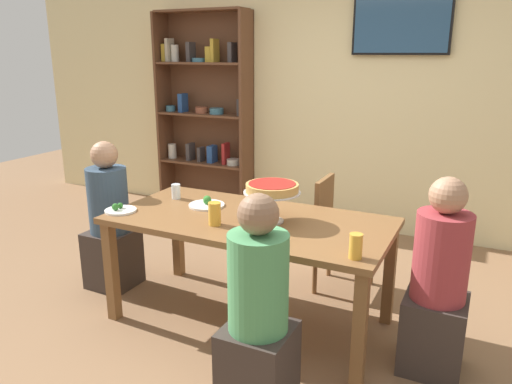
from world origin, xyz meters
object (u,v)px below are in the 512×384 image
at_px(salad_plate_far_diner, 120,210).
at_px(dining_table, 249,230).
at_px(diner_near_right, 258,321).
at_px(beer_glass_amber_short, 356,246).
at_px(water_glass_clear_near, 176,191).
at_px(diner_head_east, 437,291).
at_px(cutlery_knife_near, 241,239).
at_px(salad_plate_near_diner, 207,203).
at_px(diner_head_west, 110,226).
at_px(bookshelf, 205,112).
at_px(television, 401,26).
at_px(beer_glass_amber_tall, 215,214).
at_px(chair_far_right, 337,228).
at_px(deep_dish_pizza_stand, 272,190).
at_px(cutlery_fork_near, 275,243).

bearing_deg(salad_plate_far_diner, dining_table, 17.16).
xyz_separation_m(diner_near_right, beer_glass_amber_short, (0.37, 0.40, 0.32)).
distance_m(beer_glass_amber_short, water_glass_clear_near, 1.55).
bearing_deg(diner_head_east, cutlery_knife_near, 17.62).
xyz_separation_m(salad_plate_near_diner, beer_glass_amber_short, (1.17, -0.44, 0.05)).
height_order(dining_table, cutlery_knife_near, cutlery_knife_near).
bearing_deg(diner_head_west, water_glass_clear_near, 16.39).
height_order(bookshelf, beer_glass_amber_short, bookshelf).
relative_size(diner_near_right, salad_plate_near_diner, 4.59).
bearing_deg(salad_plate_far_diner, cutlery_knife_near, -5.36).
bearing_deg(television, cutlery_knife_near, -98.36).
height_order(water_glass_clear_near, cutlery_knife_near, water_glass_clear_near).
bearing_deg(diner_head_west, beer_glass_amber_tall, -11.47).
xyz_separation_m(bookshelf, beer_glass_amber_tall, (1.44, -2.23, -0.32)).
bearing_deg(television, chair_far_right, -94.62).
xyz_separation_m(diner_head_east, diner_near_right, (-0.76, -0.72, 0.00)).
relative_size(deep_dish_pizza_stand, water_glass_clear_near, 3.33).
bearing_deg(dining_table, chair_far_right, 62.97).
relative_size(diner_near_right, cutlery_fork_near, 6.39).
bearing_deg(beer_glass_amber_tall, chair_far_right, 61.76).
height_order(television, cutlery_knife_near, television).
relative_size(bookshelf, beer_glass_amber_short, 16.38).
height_order(diner_near_right, deep_dish_pizza_stand, diner_near_right).
relative_size(diner_head_east, cutlery_knife_near, 6.39).
distance_m(diner_head_west, deep_dish_pizza_stand, 1.44).
distance_m(television, deep_dish_pizza_stand, 2.38).
relative_size(beer_glass_amber_short, cutlery_fork_near, 0.75).
height_order(diner_near_right, salad_plate_far_diner, diner_near_right).
xyz_separation_m(deep_dish_pizza_stand, beer_glass_amber_tall, (-0.29, -0.21, -0.14)).
bearing_deg(salad_plate_near_diner, water_glass_clear_near, 169.40).
xyz_separation_m(dining_table, deep_dish_pizza_stand, (0.16, -0.00, 0.29)).
relative_size(dining_table, bookshelf, 0.82).
xyz_separation_m(diner_near_right, salad_plate_far_diner, (-1.27, 0.48, 0.26)).
xyz_separation_m(salad_plate_near_diner, water_glass_clear_near, (-0.30, 0.06, 0.04)).
height_order(dining_table, diner_near_right, diner_near_right).
height_order(deep_dish_pizza_stand, salad_plate_near_diner, deep_dish_pizza_stand).
height_order(diner_head_east, beer_glass_amber_short, diner_head_east).
xyz_separation_m(bookshelf, cutlery_fork_near, (1.90, -2.35, -0.39)).
relative_size(television, diner_head_west, 0.77).
height_order(diner_head_west, deep_dish_pizza_stand, diner_head_west).
bearing_deg(diner_head_west, dining_table, -0.25).
bearing_deg(diner_near_right, cutlery_fork_near, 13.08).
relative_size(diner_near_right, salad_plate_far_diner, 5.44).
height_order(diner_near_right, chair_far_right, diner_near_right).
height_order(bookshelf, cutlery_knife_near, bookshelf).
bearing_deg(bookshelf, salad_plate_near_diner, -58.22).
xyz_separation_m(bookshelf, television, (2.06, 0.09, 0.88)).
distance_m(diner_near_right, cutlery_fork_near, 0.49).
bearing_deg(water_glass_clear_near, television, 59.08).
bearing_deg(cutlery_knife_near, salad_plate_far_diner, -166.32).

